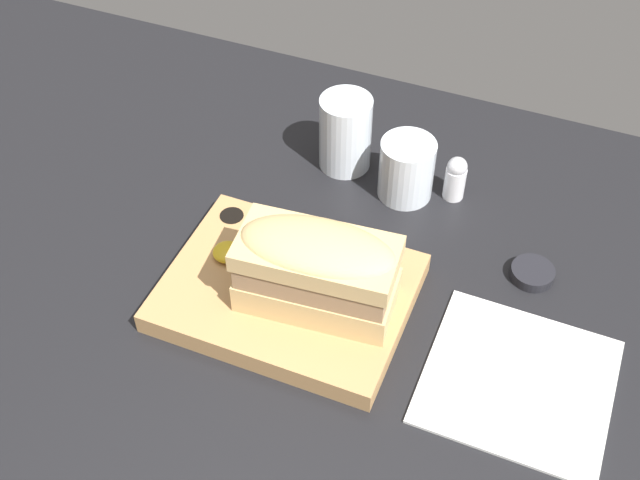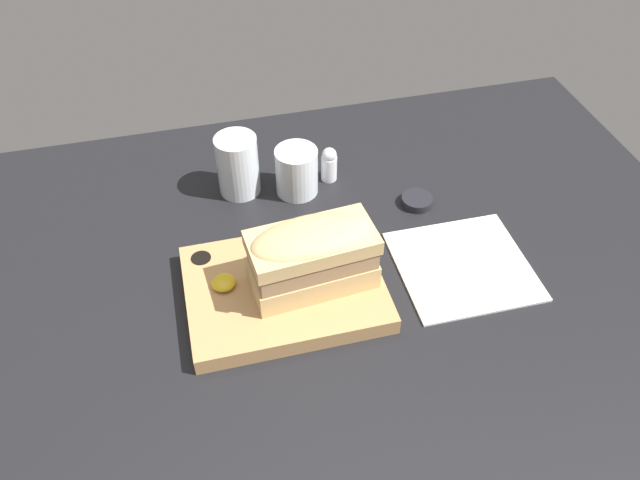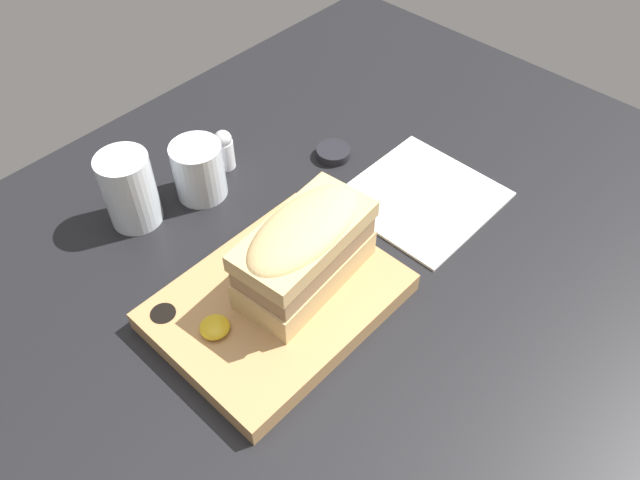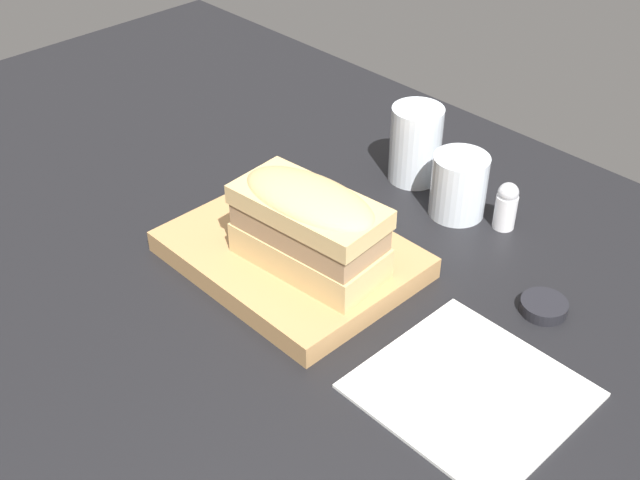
# 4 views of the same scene
# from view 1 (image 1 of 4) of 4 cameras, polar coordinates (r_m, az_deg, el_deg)

# --- Properties ---
(dining_table) EXTENTS (1.49, 0.92, 0.02)m
(dining_table) POSITION_cam_1_polar(r_m,az_deg,el_deg) (0.97, -4.90, -3.48)
(dining_table) COLOR black
(dining_table) RESTS_ON ground
(serving_board) EXTENTS (0.28, 0.21, 0.03)m
(serving_board) POSITION_cam_1_polar(r_m,az_deg,el_deg) (0.94, -2.33, -3.70)
(serving_board) COLOR tan
(serving_board) RESTS_ON dining_table
(sandwich) EXTENTS (0.18, 0.10, 0.10)m
(sandwich) POSITION_cam_1_polar(r_m,az_deg,el_deg) (0.87, -0.21, -1.94)
(sandwich) COLOR tan
(sandwich) RESTS_ON serving_board
(mustard_dollop) EXTENTS (0.03, 0.03, 0.01)m
(mustard_dollop) POSITION_cam_1_polar(r_m,az_deg,el_deg) (0.95, -6.61, -0.85)
(mustard_dollop) COLOR gold
(mustard_dollop) RESTS_ON serving_board
(water_glass) EXTENTS (0.07, 0.07, 0.11)m
(water_glass) POSITION_cam_1_polar(r_m,az_deg,el_deg) (1.09, 1.81, 7.32)
(water_glass) COLOR silver
(water_glass) RESTS_ON dining_table
(wine_glass) EXTENTS (0.07, 0.07, 0.08)m
(wine_glass) POSITION_cam_1_polar(r_m,az_deg,el_deg) (1.05, 6.15, 4.83)
(wine_glass) COLOR silver
(wine_glass) RESTS_ON dining_table
(napkin) EXTENTS (0.20, 0.19, 0.00)m
(napkin) POSITION_cam_1_polar(r_m,az_deg,el_deg) (0.90, 13.91, -9.71)
(napkin) COLOR white
(napkin) RESTS_ON dining_table
(salt_shaker) EXTENTS (0.03, 0.03, 0.06)m
(salt_shaker) POSITION_cam_1_polar(r_m,az_deg,el_deg) (1.06, 9.61, 4.41)
(salt_shaker) COLOR white
(salt_shaker) RESTS_ON dining_table
(condiment_dish) EXTENTS (0.05, 0.05, 0.01)m
(condiment_dish) POSITION_cam_1_polar(r_m,az_deg,el_deg) (1.00, 14.86, -2.29)
(condiment_dish) COLOR black
(condiment_dish) RESTS_ON dining_table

